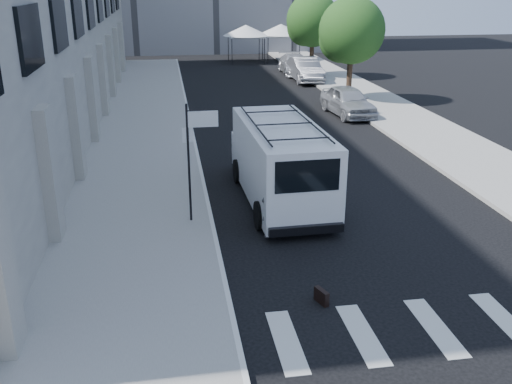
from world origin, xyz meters
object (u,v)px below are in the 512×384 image
object	(u,v)px
parked_car_a	(348,101)
briefcase	(322,296)
businessman	(271,208)
suitcase	(262,216)
parked_car_c	(295,64)
cargo_van	(280,161)
parked_car_b	(305,69)

from	to	relation	value
parked_car_a	briefcase	bearing A→B (deg)	-114.55
businessman	suitcase	distance (m)	1.05
parked_car_c	cargo_van	bearing A→B (deg)	-101.73
parked_car_a	parked_car_b	size ratio (longest dim) A/B	0.89
parked_car_b	briefcase	bearing A→B (deg)	-102.67
cargo_van	parked_car_b	distance (m)	23.63
parked_car_c	suitcase	bearing A→B (deg)	-102.57
parked_car_a	suitcase	bearing A→B (deg)	-122.23
businessman	parked_car_b	size ratio (longest dim) A/B	0.34
suitcase	businessman	bearing A→B (deg)	-81.19
businessman	cargo_van	xyz separation A→B (m)	(0.81, 2.85, 0.45)
briefcase	parked_car_c	bearing A→B (deg)	58.33
briefcase	cargo_van	xyz separation A→B (m)	(0.33, 6.54, 1.15)
businessman	cargo_van	size ratio (longest dim) A/B	0.25
suitcase	cargo_van	xyz separation A→B (m)	(0.92, 1.99, 1.05)
businessman	cargo_van	world-z (taller)	cargo_van
businessman	parked_car_c	bearing A→B (deg)	-126.94
suitcase	parked_car_b	world-z (taller)	parked_car_b
parked_car_c	parked_car_b	bearing A→B (deg)	-88.00
suitcase	parked_car_c	size ratio (longest dim) A/B	0.20
cargo_van	parked_car_c	size ratio (longest dim) A/B	1.37
briefcase	parked_car_b	size ratio (longest dim) A/B	0.09
cargo_van	parked_car_a	xyz separation A→B (m)	(6.07, 11.76, -0.55)
businessman	parked_car_c	xyz separation A→B (m)	(7.20, 29.00, -0.13)
briefcase	suitcase	bearing A→B (deg)	77.37
businessman	parked_car_c	distance (m)	29.88
businessman	parked_car_c	world-z (taller)	businessman
cargo_van	parked_car_b	size ratio (longest dim) A/B	1.37
businessman	parked_car_b	xyz separation A→B (m)	(7.20, 25.59, -0.03)
businessman	briefcase	size ratio (longest dim) A/B	3.93
briefcase	parked_car_c	world-z (taller)	parked_car_c
businessman	cargo_van	bearing A→B (deg)	-128.88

